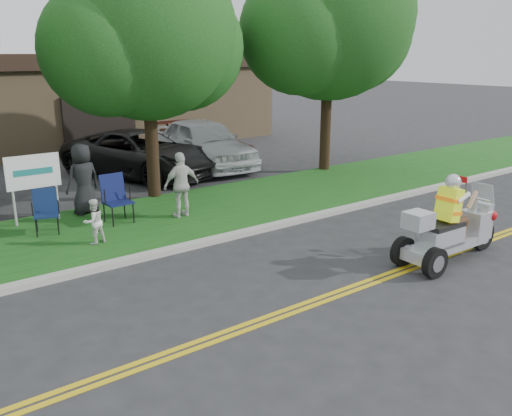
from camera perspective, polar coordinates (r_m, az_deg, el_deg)
ground at (r=9.89m, az=5.94°, el=-8.24°), size 120.00×120.00×0.00m
centerline_near at (r=9.51m, az=8.34°, el=-9.31°), size 60.00×0.10×0.01m
centerline_far at (r=9.61m, az=7.66°, el=-9.00°), size 60.00×0.10×0.01m
curb at (r=12.11m, az=-3.88°, el=-3.24°), size 60.00×0.25×0.12m
grass_verge at (r=13.88m, az=-8.74°, el=-0.88°), size 60.00×4.00×0.10m
commercial_building at (r=26.89m, az=-19.42°, el=10.81°), size 18.00×8.20×4.00m
tree_mid at (r=15.36m, az=-11.35°, el=17.18°), size 5.88×4.80×7.05m
tree_right at (r=19.01m, az=7.79°, el=18.85°), size 6.86×5.60×8.07m
business_sign at (r=13.85m, az=-22.40°, el=3.18°), size 1.25×0.06×1.75m
trike_scooter at (r=11.42m, az=19.67°, el=-2.35°), size 2.75×0.93×1.80m
lawn_chair_a at (r=13.13m, az=-21.26°, el=-0.01°), size 0.66×0.67×1.00m
lawn_chair_b at (r=13.44m, az=-14.60°, el=1.31°), size 0.62×0.65×1.15m
spectator_adult_right at (r=13.48m, az=-7.85°, el=2.45°), size 0.95×0.40×1.62m
spectator_chair_b at (r=14.27m, az=-17.75°, el=2.93°), size 0.97×0.72×1.79m
child_right at (r=12.02m, az=-16.72°, el=-1.37°), size 0.54×0.46×0.98m
parked_car_mid at (r=18.70m, az=-12.08°, el=5.61°), size 4.46×6.14×1.55m
parked_car_right at (r=20.77m, az=-5.43°, el=6.73°), size 2.35×5.05×1.43m
parked_car_far_right at (r=19.85m, az=-5.53°, el=6.81°), size 2.43×5.35×1.78m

